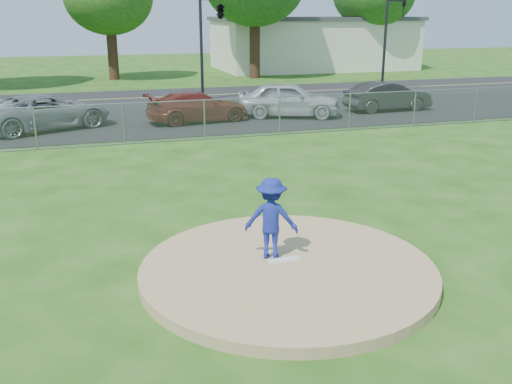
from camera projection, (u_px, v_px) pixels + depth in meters
ground at (189, 153)px, 19.59m from camera, size 120.00×120.00×0.00m
pitchers_mound at (288, 270)px, 10.43m from camera, size 5.40×5.40×0.20m
pitching_rubber at (284, 260)px, 10.57m from camera, size 0.60×0.15×0.04m
chain_link_fence at (178, 121)px, 21.19m from camera, size 40.00×0.06×1.50m
parking_lot at (162, 120)px, 25.52m from camera, size 50.00×8.00×0.01m
street at (144, 98)px, 32.36m from camera, size 60.00×7.00×0.01m
commercial_building at (313, 43)px, 48.93m from camera, size 16.40×9.40×4.30m
traffic_signal_center at (218, 13)px, 30.25m from camera, size 1.42×2.48×5.60m
traffic_signal_right at (389, 35)px, 33.47m from camera, size 1.28×0.20×5.60m
pitcher at (271, 218)px, 10.54m from camera, size 1.14×0.93×1.54m
traffic_cone at (31, 125)px, 22.58m from camera, size 0.35×0.35×0.67m
parked_car_gray at (46, 112)px, 23.37m from camera, size 5.70×4.34×1.44m
parked_car_darkred at (198, 107)px, 25.01m from camera, size 4.71×2.42×1.31m
parked_car_pearl at (289, 99)px, 26.19m from camera, size 5.04×3.39×1.59m
parked_car_charcoal at (388, 96)px, 27.90m from camera, size 4.30×1.67×1.39m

